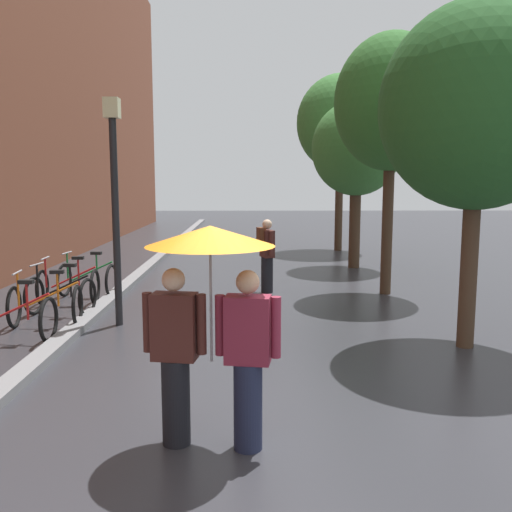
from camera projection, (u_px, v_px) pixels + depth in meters
ground_plane at (291, 431)px, 5.28m from camera, size 80.00×80.00×0.00m
kerb_strip at (148, 266)px, 15.13m from camera, size 0.30×36.00×0.12m
street_tree_0 at (478, 107)px, 7.53m from camera, size 2.72×2.72×4.89m
street_tree_1 at (391, 104)px, 11.22m from camera, size 2.36×2.36×5.44m
street_tree_2 at (357, 149)px, 14.88m from camera, size 2.46×2.46×4.61m
street_tree_3 at (341, 123)px, 18.55m from camera, size 3.00×3.00×6.04m
parked_bicycle_0 at (15, 318)px, 8.16m from camera, size 1.09×0.71×0.96m
parked_bicycle_1 at (46, 305)px, 9.02m from camera, size 1.14×0.80×0.96m
parked_bicycle_2 at (61, 295)px, 9.79m from camera, size 1.17×0.85×0.96m
parked_bicycle_3 at (69, 286)px, 10.66m from camera, size 1.11×0.74×0.96m
parked_bicycle_4 at (88, 279)px, 11.39m from camera, size 1.14×0.80×0.96m
couple_under_umbrella at (211, 300)px, 4.82m from camera, size 1.25×1.14×2.03m
street_lamp_post at (115, 193)px, 8.91m from camera, size 0.24×0.24×3.74m
pedestrian_walking_midground at (267, 254)px, 11.77m from camera, size 0.40×0.57×1.60m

